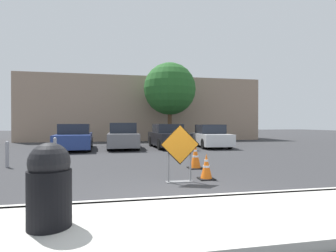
# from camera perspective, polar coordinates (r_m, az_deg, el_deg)

# --- Properties ---
(ground_plane) EXTENTS (96.00, 96.00, 0.00)m
(ground_plane) POSITION_cam_1_polar(r_m,az_deg,el_deg) (14.67, -7.11, -5.26)
(ground_plane) COLOR #333335
(sidewalk_strip) EXTENTS (29.05, 2.01, 0.14)m
(sidewalk_strip) POSITION_cam_1_polar(r_m,az_deg,el_deg) (3.95, 4.76, -20.07)
(sidewalk_strip) COLOR beige
(sidewalk_strip) RESTS_ON ground_plane
(curb_lip) EXTENTS (29.05, 0.20, 0.14)m
(curb_lip) POSITION_cam_1_polar(r_m,az_deg,el_deg) (4.88, 1.40, -16.06)
(curb_lip) COLOR beige
(curb_lip) RESTS_ON ground_plane
(road_closed_sign) EXTENTS (1.00, 0.20, 1.45)m
(road_closed_sign) POSITION_cam_1_polar(r_m,az_deg,el_deg) (6.54, 2.61, -5.29)
(road_closed_sign) COLOR black
(road_closed_sign) RESTS_ON ground_plane
(traffic_cone_nearest) EXTENTS (0.41, 0.41, 0.67)m
(traffic_cone_nearest) POSITION_cam_1_polar(r_m,az_deg,el_deg) (7.04, 8.35, -8.79)
(traffic_cone_nearest) COLOR black
(traffic_cone_nearest) RESTS_ON ground_plane
(traffic_cone_second) EXTENTS (0.47, 0.47, 0.79)m
(traffic_cone_second) POSITION_cam_1_polar(r_m,az_deg,el_deg) (8.68, 6.00, -6.63)
(traffic_cone_second) COLOR black
(traffic_cone_second) RESTS_ON ground_plane
(parked_car_nearest) EXTENTS (2.14, 4.70, 1.46)m
(parked_car_nearest) POSITION_cam_1_polar(r_m,az_deg,el_deg) (15.86, -19.63, -2.42)
(parked_car_nearest) COLOR navy
(parked_car_nearest) RESTS_ON ground_plane
(parked_car_second) EXTENTS (1.79, 4.32, 1.52)m
(parked_car_second) POSITION_cam_1_polar(r_m,az_deg,el_deg) (15.88, -9.76, -2.29)
(parked_car_second) COLOR slate
(parked_car_second) RESTS_ON ground_plane
(parked_car_third) EXTENTS (2.01, 4.23, 1.45)m
(parked_car_third) POSITION_cam_1_polar(r_m,az_deg,el_deg) (16.10, -0.04, -2.33)
(parked_car_third) COLOR black
(parked_car_third) RESTS_ON ground_plane
(parked_car_fourth) EXTENTS (1.96, 4.15, 1.42)m
(parked_car_fourth) POSITION_cam_1_polar(r_m,az_deg,el_deg) (16.76, 9.19, -2.32)
(parked_car_fourth) COLOR silver
(parked_car_fourth) RESTS_ON ground_plane
(trash_bin) EXTENTS (0.54, 0.54, 1.08)m
(trash_bin) POSITION_cam_1_polar(r_m,az_deg,el_deg) (3.74, -24.40, -11.53)
(trash_bin) COLOR black
(trash_bin) RESTS_ON sidewalk_strip
(bollard_nearest) EXTENTS (0.12, 0.12, 0.99)m
(bollard_nearest) POSITION_cam_1_polar(r_m,az_deg,el_deg) (9.91, -23.39, -4.98)
(bollard_nearest) COLOR gray
(bollard_nearest) RESTS_ON ground_plane
(bollard_second) EXTENTS (0.12, 0.12, 0.89)m
(bollard_second) POSITION_cam_1_polar(r_m,az_deg,el_deg) (10.34, -31.62, -5.10)
(bollard_second) COLOR gray
(bollard_second) RESTS_ON ground_plane
(building_facade_backdrop) EXTENTS (20.96, 5.00, 5.58)m
(building_facade_backdrop) POSITION_cam_1_polar(r_m,az_deg,el_deg) (24.91, -5.47, 3.51)
(building_facade_backdrop) COLOR gray
(building_facade_backdrop) RESTS_ON ground_plane
(street_tree_behind_lot) EXTENTS (4.05, 4.05, 6.22)m
(street_tree_behind_lot) POSITION_cam_1_polar(r_m,az_deg,el_deg) (20.60, 0.38, 8.06)
(street_tree_behind_lot) COLOR #513823
(street_tree_behind_lot) RESTS_ON ground_plane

